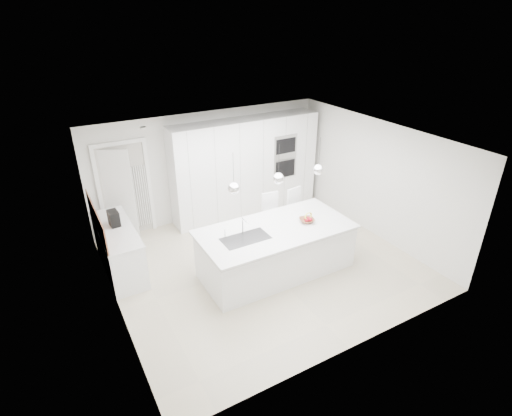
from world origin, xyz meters
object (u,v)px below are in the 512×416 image
espresso_machine (114,218)px  bar_stool_left (273,221)px  fruit_bowl (307,220)px  island_base (276,251)px  bar_stool_right (297,215)px

espresso_machine → bar_stool_left: bearing=-18.5°
fruit_bowl → bar_stool_left: 0.95m
espresso_machine → bar_stool_left: 3.11m
island_base → bar_stool_left: bearing=62.2°
fruit_bowl → espresso_machine: 3.58m
island_base → bar_stool_left: size_ratio=2.44×
island_base → bar_stool_right: (1.01, 0.79, 0.14)m
bar_stool_right → fruit_bowl: bearing=-123.1°
espresso_machine → island_base: bearing=-36.2°
espresso_machine → fruit_bowl: bearing=-31.0°
island_base → bar_stool_right: 1.29m
espresso_machine → bar_stool_right: bearing=-16.8°
island_base → espresso_machine: size_ratio=9.82×
island_base → bar_stool_left: (0.44, 0.83, 0.14)m
island_base → fruit_bowl: 0.82m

